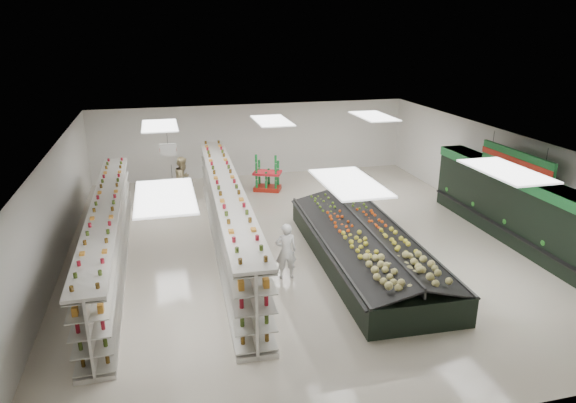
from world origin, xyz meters
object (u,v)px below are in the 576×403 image
object	(u,v)px
gondola_left	(109,238)
soda_endcap	(267,174)
produce_island	(365,246)
shopper_main	(286,251)
gondola_center	(227,218)
shopper_background	(183,179)

from	to	relation	value
gondola_left	soda_endcap	world-z (taller)	gondola_left
gondola_left	produce_island	distance (m)	7.23
shopper_main	soda_endcap	bearing A→B (deg)	-94.20
gondola_center	shopper_main	size ratio (longest dim) A/B	7.49
gondola_center	produce_island	bearing A→B (deg)	-27.69
gondola_left	soda_endcap	distance (m)	8.13
gondola_left	shopper_main	distance (m)	5.01
gondola_left	shopper_background	size ratio (longest dim) A/B	5.99
gondola_left	gondola_center	xyz separation A→B (m)	(3.39, 0.50, 0.10)
soda_endcap	shopper_background	world-z (taller)	shopper_background
gondola_center	soda_endcap	xyz separation A→B (m)	(2.35, 5.26, -0.25)
produce_island	soda_endcap	size ratio (longest dim) A/B	5.37
gondola_center	shopper_main	bearing A→B (deg)	-61.39
produce_island	shopper_background	size ratio (longest dim) A/B	4.31
produce_island	soda_endcap	world-z (taller)	soda_endcap
shopper_main	produce_island	bearing A→B (deg)	-167.27
produce_island	shopper_main	size ratio (longest dim) A/B	4.84
soda_endcap	shopper_background	size ratio (longest dim) A/B	0.80
shopper_main	gondola_center	bearing A→B (deg)	-59.25
gondola_left	soda_endcap	xyz separation A→B (m)	(5.74, 5.76, -0.15)
produce_island	shopper_background	bearing A→B (deg)	124.74
gondola_center	soda_endcap	world-z (taller)	gondola_center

